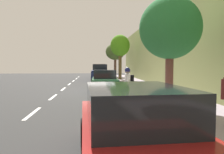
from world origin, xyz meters
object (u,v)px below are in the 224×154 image
at_px(parked_sedan_green_second, 105,80).
at_px(fire_hydrant, 167,106).
at_px(parked_pickup_dark_blue_mid, 100,73).
at_px(street_tree_mid_block, 170,29).
at_px(parked_sedan_red_nearest, 135,131).
at_px(parked_suv_black_far, 99,71).
at_px(cyclist_with_backpack, 128,82).
at_px(street_tree_corner, 115,52).
at_px(bicycle_at_curb, 122,95).
at_px(street_tree_far_end, 120,46).

height_order(parked_sedan_green_second, fire_hydrant, parked_sedan_green_second).
xyz_separation_m(parked_pickup_dark_blue_mid, street_tree_mid_block, (2.42, -16.68, 2.46)).
height_order(parked_sedan_red_nearest, street_tree_mid_block, street_tree_mid_block).
relative_size(parked_suv_black_far, street_tree_mid_block, 1.05).
bearing_deg(cyclist_with_backpack, street_tree_mid_block, -41.72).
distance_m(parked_sedan_red_nearest, fire_hydrant, 3.44).
bearing_deg(parked_sedan_red_nearest, street_tree_corner, 84.94).
height_order(parked_suv_black_far, cyclist_with_backpack, parked_suv_black_far).
bearing_deg(parked_pickup_dark_blue_mid, parked_suv_black_far, 88.98).
bearing_deg(street_tree_mid_block, parked_sedan_green_second, 109.20).
bearing_deg(cyclist_with_backpack, parked_suv_black_far, 92.12).
bearing_deg(parked_suv_black_far, parked_sedan_red_nearest, -90.31).
distance_m(parked_sedan_red_nearest, parked_suv_black_far, 27.94).
distance_m(parked_sedan_red_nearest, cyclist_with_backpack, 6.61).
bearing_deg(parked_pickup_dark_blue_mid, bicycle_at_curb, -87.40).
xyz_separation_m(cyclist_with_backpack, street_tree_mid_block, (1.52, -1.36, 2.29)).
height_order(parked_sedan_green_second, street_tree_corner, street_tree_corner).
height_order(parked_sedan_green_second, parked_pickup_dark_blue_mid, parked_pickup_dark_blue_mid).
bearing_deg(street_tree_mid_block, parked_sedan_red_nearest, -115.43).
relative_size(parked_sedan_red_nearest, fire_hydrant, 5.34).
xyz_separation_m(bicycle_at_curb, street_tree_corner, (1.74, 20.86, 3.41)).
bearing_deg(bicycle_at_curb, parked_suv_black_far, 91.55).
bearing_deg(parked_sedan_green_second, parked_sedan_red_nearest, -90.45).
height_order(parked_pickup_dark_blue_mid, cyclist_with_backpack, parked_pickup_dark_blue_mid).
distance_m(parked_sedan_green_second, parked_suv_black_far, 15.95).
xyz_separation_m(parked_sedan_green_second, bicycle_at_curb, (0.63, -5.00, -0.38)).
distance_m(parked_sedan_red_nearest, street_tree_mid_block, 6.30).
xyz_separation_m(parked_sedan_red_nearest, fire_hydrant, (1.61, 3.03, -0.16)).
bearing_deg(street_tree_corner, cyclist_with_backpack, -94.08).
height_order(street_tree_corner, fire_hydrant, street_tree_corner).
bearing_deg(street_tree_far_end, parked_sedan_green_second, -103.33).
xyz_separation_m(parked_suv_black_far, cyclist_with_backpack, (0.79, -21.40, 0.05)).
distance_m(bicycle_at_curb, cyclist_with_backpack, 0.87).
bearing_deg(parked_pickup_dark_blue_mid, street_tree_mid_block, -81.75).
bearing_deg(street_tree_far_end, street_tree_corner, 90.00).
xyz_separation_m(bicycle_at_curb, fire_hydrant, (0.89, -3.96, 0.22)).
height_order(cyclist_with_backpack, street_tree_corner, street_tree_corner).
distance_m(parked_suv_black_far, fire_hydrant, 24.96).
bearing_deg(street_tree_mid_block, parked_pickup_dark_blue_mid, 98.25).
relative_size(parked_sedan_red_nearest, street_tree_corner, 0.92).
relative_size(parked_suv_black_far, fire_hydrant, 5.65).
relative_size(street_tree_mid_block, fire_hydrant, 5.37).
bearing_deg(parked_sedan_green_second, bicycle_at_curb, -82.85).
bearing_deg(street_tree_corner, bicycle_at_curb, -94.78).
bearing_deg(parked_pickup_dark_blue_mid, street_tree_corner, 68.00).
bearing_deg(parked_sedan_red_nearest, parked_pickup_dark_blue_mid, 89.88).
bearing_deg(bicycle_at_curb, parked_pickup_dark_blue_mid, 92.60).
distance_m(parked_suv_black_far, bicycle_at_curb, 20.97).
bearing_deg(parked_suv_black_far, bicycle_at_curb, -88.45).
xyz_separation_m(parked_sedan_red_nearest, street_tree_far_end, (2.46, 22.00, 3.36)).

